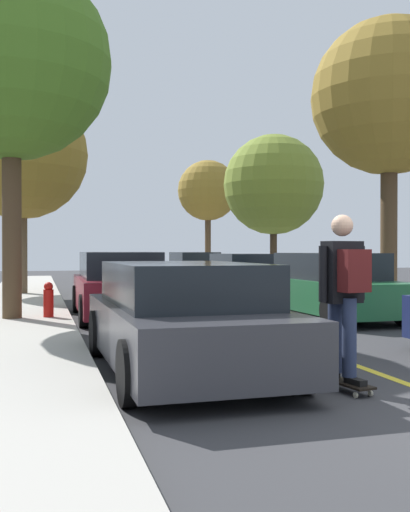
{
  "coord_description": "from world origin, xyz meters",
  "views": [
    {
      "loc": [
        -3.92,
        -4.59,
        1.48
      ],
      "look_at": [
        -0.27,
        8.57,
        1.35
      ],
      "focal_mm": 42.36,
      "sensor_mm": 36.0,
      "label": 1
    }
  ],
  "objects_px": {
    "street_tree_right_nearest": "(389,98)",
    "skateboarder": "(344,287)",
    "parked_car_right_near": "(330,287)",
    "fire_hydrant": "(48,300)",
    "street_tree_right_near": "(274,185)",
    "street_tree_right_far": "(208,191)",
    "skateboard": "(342,382)",
    "parked_car_right_farthest": "(194,270)",
    "street_tree_left_near": "(21,154)",
    "street_tree_left_nearest": "(11,61)",
    "parked_car_left_nearest": "(183,318)",
    "parked_car_right_far": "(243,276)",
    "parked_car_left_near": "(119,286)"
  },
  "relations": [
    {
      "from": "fire_hydrant",
      "to": "parked_car_right_farthest",
      "type": "bearing_deg",
      "value": 62.36
    },
    {
      "from": "parked_car_left_nearest",
      "to": "street_tree_left_near",
      "type": "xyz_separation_m",
      "value": [
        -2.19,
        12.52,
        3.81
      ]
    },
    {
      "from": "parked_car_right_far",
      "to": "skateboard",
      "type": "height_order",
      "value": "parked_car_right_far"
    },
    {
      "from": "parked_car_left_near",
      "to": "street_tree_right_far",
      "type": "xyz_separation_m",
      "value": [
        6.64,
        16.4,
        3.79
      ]
    },
    {
      "from": "parked_car_left_nearest",
      "to": "street_tree_left_near",
      "type": "distance_m",
      "value": 13.27
    },
    {
      "from": "skateboard",
      "to": "parked_car_right_farthest",
      "type": "bearing_deg",
      "value": 80.41
    },
    {
      "from": "street_tree_right_nearest",
      "to": "fire_hydrant",
      "type": "bearing_deg",
      "value": -175.34
    },
    {
      "from": "parked_car_left_near",
      "to": "skateboard",
      "type": "bearing_deg",
      "value": -79.34
    },
    {
      "from": "parked_car_left_nearest",
      "to": "parked_car_right_farthest",
      "type": "distance_m",
      "value": 17.28
    },
    {
      "from": "parked_car_right_farthest",
      "to": "street_tree_right_near",
      "type": "height_order",
      "value": "street_tree_right_near"
    },
    {
      "from": "parked_car_right_near",
      "to": "street_tree_left_nearest",
      "type": "xyz_separation_m",
      "value": [
        -6.64,
        0.48,
        4.5
      ]
    },
    {
      "from": "street_tree_left_nearest",
      "to": "skateboard",
      "type": "bearing_deg",
      "value": -61.82
    },
    {
      "from": "street_tree_right_near",
      "to": "street_tree_right_far",
      "type": "relative_size",
      "value": 0.94
    },
    {
      "from": "street_tree_left_near",
      "to": "skateboard",
      "type": "xyz_separation_m",
      "value": [
        3.59,
        -13.89,
        -4.39
      ]
    },
    {
      "from": "street_tree_left_nearest",
      "to": "skateboard",
      "type": "height_order",
      "value": "street_tree_left_nearest"
    },
    {
      "from": "parked_car_right_near",
      "to": "street_tree_left_near",
      "type": "height_order",
      "value": "street_tree_left_near"
    },
    {
      "from": "fire_hydrant",
      "to": "street_tree_right_nearest",
      "type": "bearing_deg",
      "value": 4.66
    },
    {
      "from": "parked_car_right_near",
      "to": "street_tree_right_far",
      "type": "height_order",
      "value": "street_tree_right_far"
    },
    {
      "from": "street_tree_right_nearest",
      "to": "skateboarder",
      "type": "xyz_separation_m",
      "value": [
        -5.24,
        -7.41,
        -4.13
      ]
    },
    {
      "from": "parked_car_right_near",
      "to": "fire_hydrant",
      "type": "xyz_separation_m",
      "value": [
        -5.95,
        0.49,
        -0.2
      ]
    },
    {
      "from": "street_tree_left_nearest",
      "to": "street_tree_right_nearest",
      "type": "bearing_deg",
      "value": 4.39
    },
    {
      "from": "skateboard",
      "to": "parked_car_left_nearest",
      "type": "bearing_deg",
      "value": 135.61
    },
    {
      "from": "parked_car_left_near",
      "to": "parked_car_right_far",
      "type": "height_order",
      "value": "parked_car_left_near"
    },
    {
      "from": "parked_car_left_nearest",
      "to": "parked_car_right_near",
      "type": "relative_size",
      "value": 0.94
    },
    {
      "from": "parked_car_right_farthest",
      "to": "street_tree_left_near",
      "type": "relative_size",
      "value": 0.63
    },
    {
      "from": "street_tree_left_near",
      "to": "skateboarder",
      "type": "xyz_separation_m",
      "value": [
        3.59,
        -13.92,
        -3.38
      ]
    },
    {
      "from": "street_tree_right_near",
      "to": "street_tree_right_far",
      "type": "height_order",
      "value": "street_tree_right_far"
    },
    {
      "from": "parked_car_right_near",
      "to": "fire_hydrant",
      "type": "relative_size",
      "value": 6.46
    },
    {
      "from": "street_tree_left_near",
      "to": "skateboard",
      "type": "bearing_deg",
      "value": -75.51
    },
    {
      "from": "parked_car_right_near",
      "to": "parked_car_right_far",
      "type": "distance_m",
      "value": 5.76
    },
    {
      "from": "parked_car_right_near",
      "to": "street_tree_left_near",
      "type": "relative_size",
      "value": 0.71
    },
    {
      "from": "parked_car_right_near",
      "to": "street_tree_right_nearest",
      "type": "height_order",
      "value": "street_tree_right_nearest"
    },
    {
      "from": "parked_car_right_far",
      "to": "street_tree_right_far",
      "type": "bearing_deg",
      "value": 79.49
    },
    {
      "from": "parked_car_right_far",
      "to": "skateboarder",
      "type": "bearing_deg",
      "value": -104.23
    },
    {
      "from": "street_tree_left_near",
      "to": "fire_hydrant",
      "type": "distance_m",
      "value": 8.24
    },
    {
      "from": "parked_car_left_nearest",
      "to": "street_tree_right_near",
      "type": "bearing_deg",
      "value": 63.93
    },
    {
      "from": "parked_car_right_near",
      "to": "street_tree_left_near",
      "type": "xyz_separation_m",
      "value": [
        -6.64,
        7.66,
        3.79
      ]
    },
    {
      "from": "parked_car_left_nearest",
      "to": "parked_car_left_near",
      "type": "height_order",
      "value": "parked_car_left_near"
    },
    {
      "from": "street_tree_right_near",
      "to": "street_tree_right_far",
      "type": "bearing_deg",
      "value": 90.0
    },
    {
      "from": "street_tree_right_nearest",
      "to": "fire_hydrant",
      "type": "xyz_separation_m",
      "value": [
        -8.14,
        -0.66,
        -4.74
      ]
    },
    {
      "from": "parked_car_right_far",
      "to": "street_tree_right_near",
      "type": "height_order",
      "value": "street_tree_right_near"
    },
    {
      "from": "parked_car_right_far",
      "to": "parked_car_right_farthest",
      "type": "distance_m",
      "value": 6.09
    },
    {
      "from": "parked_car_right_near",
      "to": "skateboard",
      "type": "height_order",
      "value": "parked_car_right_near"
    },
    {
      "from": "parked_car_left_near",
      "to": "parked_car_right_far",
      "type": "bearing_deg",
      "value": 45.82
    },
    {
      "from": "street_tree_left_near",
      "to": "street_tree_right_far",
      "type": "distance_m",
      "value": 13.29
    },
    {
      "from": "fire_hydrant",
      "to": "parked_car_right_far",
      "type": "bearing_deg",
      "value": 41.55
    },
    {
      "from": "parked_car_right_near",
      "to": "fire_hydrant",
      "type": "bearing_deg",
      "value": 175.29
    },
    {
      "from": "parked_car_right_near",
      "to": "street_tree_left_nearest",
      "type": "bearing_deg",
      "value": 175.9
    },
    {
      "from": "parked_car_right_farthest",
      "to": "skateboard",
      "type": "relative_size",
      "value": 4.69
    },
    {
      "from": "street_tree_left_near",
      "to": "skateboard",
      "type": "height_order",
      "value": "street_tree_left_near"
    }
  ]
}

